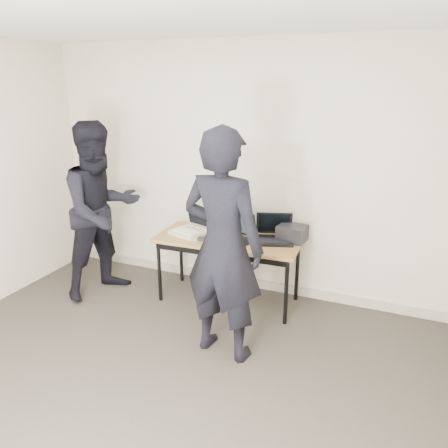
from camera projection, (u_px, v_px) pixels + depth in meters
The scene contains 13 objects.
room at pixel (112, 236), 2.77m from camera, with size 4.60×4.60×2.80m.
desk at pixel (228, 244), 4.56m from camera, with size 1.52×0.71×0.72m.
laptop_beige at pixel (191, 228), 4.68m from camera, with size 0.43×0.42×0.28m.
laptop_center at pixel (234, 234), 4.47m from camera, with size 0.44×0.43×0.29m.
laptop_right at pixel (274, 234), 4.48m from camera, with size 0.46×0.45×0.27m.
leather_satchel at pixel (221, 219), 4.77m from camera, with size 0.37×0.19×0.25m.
tissue at pixel (223, 205), 4.71m from camera, with size 0.13×0.10×0.08m, color white.
equipment_box at pixel (292, 233), 4.46m from camera, with size 0.28×0.24×0.16m, color black.
power_brick at pixel (202, 239), 4.47m from camera, with size 0.09×0.05×0.03m, color black.
cables at pixel (242, 241), 4.46m from camera, with size 0.91×0.42×0.01m.
person_typist at pixel (223, 247), 3.58m from camera, with size 0.72×0.47×1.98m, color black.
person_observer at pixel (102, 211), 4.69m from camera, with size 0.92×0.72×1.90m, color black.
baseboard at pixel (237, 280), 5.14m from camera, with size 4.50×0.03×0.10m, color #A69D8A.
Camera 1 is at (1.66, -2.13, 2.30)m, focal length 35.00 mm.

